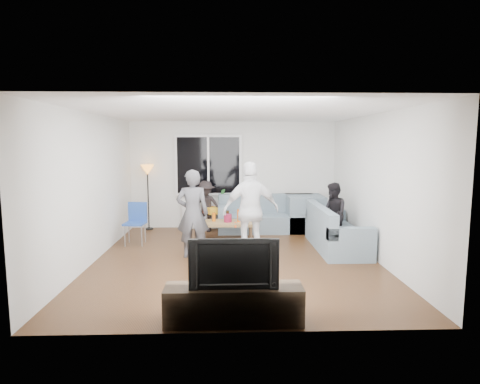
{
  "coord_description": "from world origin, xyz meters",
  "views": [
    {
      "loc": [
        -0.14,
        -6.86,
        2.08
      ],
      "look_at": [
        0.1,
        0.6,
        1.15
      ],
      "focal_mm": 29.35,
      "sensor_mm": 36.0,
      "label": 1
    }
  ],
  "objects_px": {
    "sofa_right_section": "(337,228)",
    "spectator_right": "(333,214)",
    "player_left": "(193,214)",
    "television": "(234,262)",
    "player_right": "(251,211)",
    "side_chair": "(135,224)",
    "spectator_back": "(206,206)",
    "tv_console": "(234,304)",
    "sofa_back_section": "(267,213)",
    "coffee_table": "(227,231)",
    "floor_lamp": "(148,198)"
  },
  "relations": [
    {
      "from": "player_left",
      "to": "player_right",
      "type": "xyz_separation_m",
      "value": [
        1.06,
        -0.12,
        0.07
      ]
    },
    {
      "from": "player_left",
      "to": "spectator_back",
      "type": "bearing_deg",
      "value": -95.3
    },
    {
      "from": "sofa_right_section",
      "to": "television",
      "type": "bearing_deg",
      "value": 146.55
    },
    {
      "from": "sofa_back_section",
      "to": "television",
      "type": "xyz_separation_m",
      "value": [
        -0.87,
        -4.77,
        0.31
      ]
    },
    {
      "from": "coffee_table",
      "to": "side_chair",
      "type": "xyz_separation_m",
      "value": [
        -1.91,
        -0.32,
        0.23
      ]
    },
    {
      "from": "sofa_back_section",
      "to": "coffee_table",
      "type": "xyz_separation_m",
      "value": [
        -0.94,
        -0.83,
        -0.22
      ]
    },
    {
      "from": "player_left",
      "to": "tv_console",
      "type": "xyz_separation_m",
      "value": [
        0.7,
        -2.69,
        -0.59
      ]
    },
    {
      "from": "television",
      "to": "side_chair",
      "type": "bearing_deg",
      "value": 118.59
    },
    {
      "from": "side_chair",
      "to": "player_right",
      "type": "height_order",
      "value": "player_right"
    },
    {
      "from": "side_chair",
      "to": "tv_console",
      "type": "bearing_deg",
      "value": -53.97
    },
    {
      "from": "sofa_right_section",
      "to": "spectator_right",
      "type": "xyz_separation_m",
      "value": [
        0.0,
        0.31,
        0.22
      ]
    },
    {
      "from": "floor_lamp",
      "to": "spectator_right",
      "type": "height_order",
      "value": "floor_lamp"
    },
    {
      "from": "sofa_back_section",
      "to": "sofa_right_section",
      "type": "xyz_separation_m",
      "value": [
        1.23,
        -1.6,
        0.0
      ]
    },
    {
      "from": "player_right",
      "to": "tv_console",
      "type": "bearing_deg",
      "value": 70.42
    },
    {
      "from": "sofa_right_section",
      "to": "floor_lamp",
      "type": "height_order",
      "value": "floor_lamp"
    },
    {
      "from": "side_chair",
      "to": "television",
      "type": "xyz_separation_m",
      "value": [
        1.98,
        -3.63,
        0.3
      ]
    },
    {
      "from": "player_right",
      "to": "sofa_back_section",
      "type": "bearing_deg",
      "value": -114.84
    },
    {
      "from": "player_left",
      "to": "spectator_right",
      "type": "relative_size",
      "value": 1.26
    },
    {
      "from": "spectator_right",
      "to": "sofa_back_section",
      "type": "bearing_deg",
      "value": -138.36
    },
    {
      "from": "sofa_back_section",
      "to": "television",
      "type": "relative_size",
      "value": 2.26
    },
    {
      "from": "sofa_right_section",
      "to": "spectator_back",
      "type": "xyz_separation_m",
      "value": [
        -2.67,
        1.63,
        0.18
      ]
    },
    {
      "from": "spectator_right",
      "to": "coffee_table",
      "type": "bearing_deg",
      "value": -104.0
    },
    {
      "from": "sofa_right_section",
      "to": "spectator_back",
      "type": "bearing_deg",
      "value": 58.62
    },
    {
      "from": "sofa_right_section",
      "to": "spectator_right",
      "type": "distance_m",
      "value": 0.38
    },
    {
      "from": "player_left",
      "to": "television",
      "type": "height_order",
      "value": "player_left"
    },
    {
      "from": "player_left",
      "to": "coffee_table",
      "type": "bearing_deg",
      "value": -118.62
    },
    {
      "from": "floor_lamp",
      "to": "spectator_back",
      "type": "relative_size",
      "value": 1.3
    },
    {
      "from": "player_left",
      "to": "sofa_back_section",
      "type": "bearing_deg",
      "value": -128.92
    },
    {
      "from": "player_right",
      "to": "floor_lamp",
      "type": "bearing_deg",
      "value": -58.54
    },
    {
      "from": "coffee_table",
      "to": "side_chair",
      "type": "distance_m",
      "value": 1.95
    },
    {
      "from": "coffee_table",
      "to": "spectator_right",
      "type": "bearing_deg",
      "value": -12.01
    },
    {
      "from": "floor_lamp",
      "to": "spectator_right",
      "type": "xyz_separation_m",
      "value": [
        4.07,
        -1.57,
        -0.14
      ]
    },
    {
      "from": "side_chair",
      "to": "spectator_back",
      "type": "relative_size",
      "value": 0.71
    },
    {
      "from": "tv_console",
      "to": "spectator_right",
      "type": "bearing_deg",
      "value": 58.99
    },
    {
      "from": "floor_lamp",
      "to": "television",
      "type": "relative_size",
      "value": 1.53
    },
    {
      "from": "side_chair",
      "to": "tv_console",
      "type": "distance_m",
      "value": 4.13
    },
    {
      "from": "coffee_table",
      "to": "spectator_back",
      "type": "bearing_deg",
      "value": 120.67
    },
    {
      "from": "spectator_right",
      "to": "side_chair",
      "type": "bearing_deg",
      "value": -93.99
    },
    {
      "from": "sofa_back_section",
      "to": "coffee_table",
      "type": "relative_size",
      "value": 2.09
    },
    {
      "from": "coffee_table",
      "to": "floor_lamp",
      "type": "xyz_separation_m",
      "value": [
        -1.91,
        1.11,
        0.58
      ]
    },
    {
      "from": "floor_lamp",
      "to": "television",
      "type": "height_order",
      "value": "floor_lamp"
    },
    {
      "from": "floor_lamp",
      "to": "side_chair",
      "type": "bearing_deg",
      "value": -90.0
    },
    {
      "from": "coffee_table",
      "to": "player_right",
      "type": "xyz_separation_m",
      "value": [
        0.42,
        -1.38,
        0.68
      ]
    },
    {
      "from": "coffee_table",
      "to": "spectator_right",
      "type": "height_order",
      "value": "spectator_right"
    },
    {
      "from": "coffee_table",
      "to": "side_chair",
      "type": "height_order",
      "value": "side_chair"
    },
    {
      "from": "player_left",
      "to": "spectator_right",
      "type": "height_order",
      "value": "player_left"
    },
    {
      "from": "television",
      "to": "spectator_right",
      "type": "bearing_deg",
      "value": 58.99
    },
    {
      "from": "spectator_right",
      "to": "spectator_back",
      "type": "height_order",
      "value": "spectator_right"
    },
    {
      "from": "sofa_right_section",
      "to": "player_left",
      "type": "distance_m",
      "value": 2.86
    },
    {
      "from": "side_chair",
      "to": "player_right",
      "type": "bearing_deg",
      "value": -17.01
    }
  ]
}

